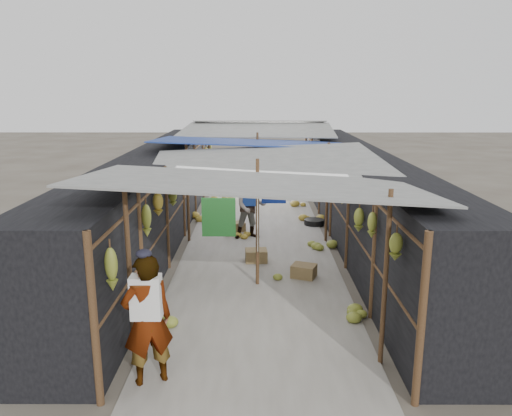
{
  "coord_description": "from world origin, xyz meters",
  "views": [
    {
      "loc": [
        -0.01,
        -6.59,
        3.91
      ],
      "look_at": [
        -0.03,
        4.55,
        1.25
      ],
      "focal_mm": 35.0,
      "sensor_mm": 36.0,
      "label": 1
    }
  ],
  "objects_px": {
    "crate_near": "(256,256)",
    "vendor_elderly": "(147,320)",
    "vendor_seated": "(305,189)",
    "shopper_blue": "(250,206)",
    "black_basin": "(314,222)"
  },
  "relations": [
    {
      "from": "shopper_blue",
      "to": "vendor_elderly",
      "type": "bearing_deg",
      "value": -112.64
    },
    {
      "from": "crate_near",
      "to": "vendor_seated",
      "type": "relative_size",
      "value": 0.58
    },
    {
      "from": "black_basin",
      "to": "vendor_elderly",
      "type": "bearing_deg",
      "value": -111.16
    },
    {
      "from": "vendor_seated",
      "to": "black_basin",
      "type": "bearing_deg",
      "value": -13.11
    },
    {
      "from": "black_basin",
      "to": "shopper_blue",
      "type": "relative_size",
      "value": 0.33
    },
    {
      "from": "vendor_elderly",
      "to": "crate_near",
      "type": "bearing_deg",
      "value": -131.08
    },
    {
      "from": "shopper_blue",
      "to": "black_basin",
      "type": "bearing_deg",
      "value": 23.72
    },
    {
      "from": "black_basin",
      "to": "vendor_seated",
      "type": "height_order",
      "value": "vendor_seated"
    },
    {
      "from": "black_basin",
      "to": "vendor_seated",
      "type": "distance_m",
      "value": 3.36
    },
    {
      "from": "black_basin",
      "to": "shopper_blue",
      "type": "bearing_deg",
      "value": -144.34
    },
    {
      "from": "crate_near",
      "to": "vendor_elderly",
      "type": "relative_size",
      "value": 0.27
    },
    {
      "from": "black_basin",
      "to": "vendor_seated",
      "type": "xyz_separation_m",
      "value": [
        0.03,
        3.34,
        0.34
      ]
    },
    {
      "from": "vendor_elderly",
      "to": "vendor_seated",
      "type": "relative_size",
      "value": 2.14
    },
    {
      "from": "crate_near",
      "to": "vendor_seated",
      "type": "xyz_separation_m",
      "value": [
        1.73,
        6.57,
        0.28
      ]
    },
    {
      "from": "crate_near",
      "to": "shopper_blue",
      "type": "relative_size",
      "value": 0.28
    }
  ]
}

